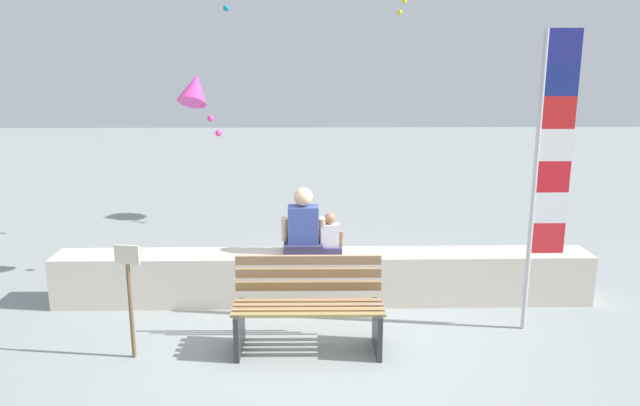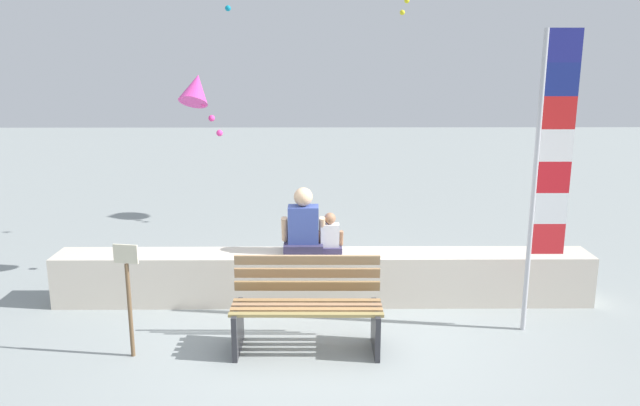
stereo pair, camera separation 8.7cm
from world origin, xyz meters
TOP-DOWN VIEW (x-y plane):
  - ground_plane at (0.00, 0.00)m, footprint 40.00×40.00m
  - seawall_ledge at (0.00, 0.97)m, footprint 6.24×0.51m
  - park_bench at (-0.18, -0.23)m, footprint 1.47×0.62m
  - person_adult at (-0.23, 0.99)m, footprint 0.51×0.37m
  - person_child at (0.08, 0.99)m, footprint 0.31×0.23m
  - flag_banner at (2.23, 0.16)m, footprint 0.38×0.05m
  - kite_magenta at (-1.56, 1.82)m, footprint 0.57×0.58m
  - sign_post at (-1.86, -0.41)m, footprint 0.24×0.06m

SIDE VIEW (x-z plane):
  - ground_plane at x=0.00m, z-range 0.00..0.00m
  - seawall_ledge at x=0.00m, z-range 0.00..0.59m
  - park_bench at x=-0.18m, z-range -0.03..0.85m
  - sign_post at x=-1.86m, z-range 0.11..1.24m
  - person_child at x=0.08m, z-range 0.54..1.02m
  - person_adult at x=-0.23m, z-range 0.51..1.28m
  - flag_banner at x=2.23m, z-range 0.25..3.34m
  - kite_magenta at x=-1.56m, z-range 2.02..2.85m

